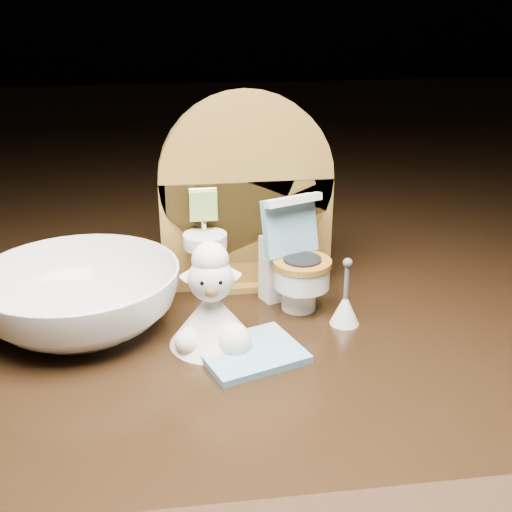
% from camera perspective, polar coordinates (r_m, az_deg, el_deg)
% --- Properties ---
extents(backdrop_panel, '(0.13, 0.05, 0.15)m').
position_cam_1_polar(backdrop_panel, '(0.48, -0.94, 4.54)').
color(backdrop_panel, olive).
rests_on(backdrop_panel, ground).
extents(toy_toilet, '(0.05, 0.06, 0.08)m').
position_cam_1_polar(toy_toilet, '(0.47, 3.38, -0.91)').
color(toy_toilet, white).
rests_on(toy_toilet, ground).
extents(bath_mat, '(0.08, 0.07, 0.00)m').
position_cam_1_polar(bath_mat, '(0.41, -0.46, -8.60)').
color(bath_mat, '#6FA7C2').
rests_on(bath_mat, ground).
extents(toilet_brush, '(0.02, 0.02, 0.05)m').
position_cam_1_polar(toilet_brush, '(0.45, 7.93, -4.48)').
color(toilet_brush, white).
rests_on(toilet_brush, ground).
extents(plush_lamb, '(0.06, 0.06, 0.07)m').
position_cam_1_polar(plush_lamb, '(0.42, -3.92, -4.79)').
color(plush_lamb, white).
rests_on(plush_lamb, ground).
extents(ceramic_bowl, '(0.15, 0.15, 0.04)m').
position_cam_1_polar(ceramic_bowl, '(0.45, -15.33, -3.64)').
color(ceramic_bowl, white).
rests_on(ceramic_bowl, ground).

